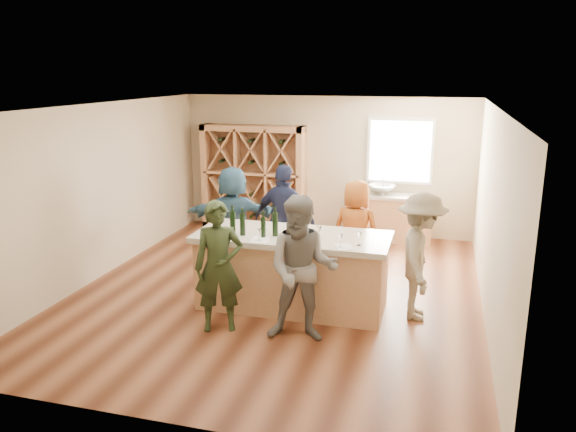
% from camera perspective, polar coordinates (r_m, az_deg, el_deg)
% --- Properties ---
extents(floor, '(6.00, 7.00, 0.10)m').
position_cam_1_polar(floor, '(8.75, -0.99, -7.90)').
color(floor, brown).
rests_on(floor, ground).
extents(ceiling, '(6.00, 7.00, 0.10)m').
position_cam_1_polar(ceiling, '(8.10, -1.08, 11.42)').
color(ceiling, white).
rests_on(ceiling, ground).
extents(wall_back, '(6.00, 0.10, 2.80)m').
position_cam_1_polar(wall_back, '(11.69, 3.90, 5.22)').
color(wall_back, '#C5B18E').
rests_on(wall_back, ground).
extents(wall_front, '(6.00, 0.10, 2.80)m').
position_cam_1_polar(wall_front, '(5.15, -12.33, -7.40)').
color(wall_front, '#C5B18E').
rests_on(wall_front, ground).
extents(wall_left, '(0.10, 7.00, 2.80)m').
position_cam_1_polar(wall_left, '(9.60, -18.79, 2.41)').
color(wall_left, '#C5B18E').
rests_on(wall_left, ground).
extents(wall_right, '(0.10, 7.00, 2.80)m').
position_cam_1_polar(wall_right, '(8.02, 20.37, -0.03)').
color(wall_right, '#C5B18E').
rests_on(wall_right, ground).
extents(window_frame, '(1.30, 0.06, 1.30)m').
position_cam_1_polar(window_frame, '(11.36, 11.33, 6.48)').
color(window_frame, white).
rests_on(window_frame, wall_back).
extents(window_pane, '(1.18, 0.01, 1.18)m').
position_cam_1_polar(window_pane, '(11.32, 11.31, 6.46)').
color(window_pane, white).
rests_on(window_pane, wall_back).
extents(wine_rack, '(2.20, 0.45, 2.20)m').
position_cam_1_polar(wine_rack, '(11.86, -3.53, 3.89)').
color(wine_rack, tan).
rests_on(wine_rack, floor).
extents(back_counter_base, '(1.60, 0.58, 0.86)m').
position_cam_1_polar(back_counter_base, '(11.36, 10.39, -0.27)').
color(back_counter_base, tan).
rests_on(back_counter_base, floor).
extents(back_counter_top, '(1.70, 0.62, 0.06)m').
position_cam_1_polar(back_counter_top, '(11.25, 10.50, 1.99)').
color(back_counter_top, '#BBB299').
rests_on(back_counter_top, back_counter_base).
extents(sink, '(0.54, 0.54, 0.19)m').
position_cam_1_polar(sink, '(11.24, 9.51, 2.67)').
color(sink, silver).
rests_on(sink, back_counter_top).
extents(faucet, '(0.02, 0.02, 0.30)m').
position_cam_1_polar(faucet, '(11.41, 9.62, 3.13)').
color(faucet, silver).
rests_on(faucet, back_counter_top).
extents(tasting_counter_base, '(2.60, 1.00, 1.00)m').
position_cam_1_polar(tasting_counter_base, '(8.01, 0.45, -5.84)').
color(tasting_counter_base, tan).
rests_on(tasting_counter_base, floor).
extents(tasting_counter_top, '(2.72, 1.12, 0.08)m').
position_cam_1_polar(tasting_counter_top, '(7.84, 0.46, -2.14)').
color(tasting_counter_top, '#BBB299').
rests_on(tasting_counter_top, tasting_counter_base).
extents(wine_bottle_a, '(0.10, 0.10, 0.32)m').
position_cam_1_polar(wine_bottle_a, '(7.86, -5.64, -0.65)').
color(wine_bottle_a, black).
rests_on(wine_bottle_a, tasting_counter_top).
extents(wine_bottle_b, '(0.08, 0.08, 0.31)m').
position_cam_1_polar(wine_bottle_b, '(7.77, -4.64, -0.86)').
color(wine_bottle_b, black).
rests_on(wine_bottle_b, tasting_counter_top).
extents(wine_bottle_d, '(0.08, 0.08, 0.28)m').
position_cam_1_polar(wine_bottle_d, '(7.67, -2.53, -1.16)').
color(wine_bottle_d, black).
rests_on(wine_bottle_d, tasting_counter_top).
extents(wine_bottle_e, '(0.10, 0.10, 0.33)m').
position_cam_1_polar(wine_bottle_e, '(7.72, -1.31, -0.84)').
color(wine_bottle_e, black).
rests_on(wine_bottle_e, tasting_counter_top).
extents(wine_glass_a, '(0.07, 0.07, 0.16)m').
position_cam_1_polar(wine_glass_a, '(7.52, -2.96, -1.95)').
color(wine_glass_a, white).
rests_on(wine_glass_a, tasting_counter_top).
extents(wine_glass_c, '(0.07, 0.07, 0.17)m').
position_cam_1_polar(wine_glass_c, '(7.26, 5.34, -2.57)').
color(wine_glass_c, white).
rests_on(wine_glass_c, tasting_counter_top).
extents(wine_glass_d, '(0.10, 0.10, 0.20)m').
position_cam_1_polar(wine_glass_d, '(7.53, 3.18, -1.76)').
color(wine_glass_d, white).
rests_on(wine_glass_d, tasting_counter_top).
extents(wine_glass_e, '(0.08, 0.08, 0.18)m').
position_cam_1_polar(wine_glass_e, '(7.37, 7.23, -2.32)').
color(wine_glass_e, white).
rests_on(wine_glass_e, tasting_counter_top).
extents(tasting_menu_a, '(0.27, 0.34, 0.00)m').
position_cam_1_polar(tasting_menu_a, '(7.60, -2.83, -2.39)').
color(tasting_menu_a, white).
rests_on(tasting_menu_a, tasting_counter_top).
extents(tasting_menu_b, '(0.30, 0.35, 0.00)m').
position_cam_1_polar(tasting_menu_b, '(7.42, 1.95, -2.80)').
color(tasting_menu_b, white).
rests_on(tasting_menu_b, tasting_counter_top).
extents(tasting_menu_c, '(0.28, 0.33, 0.00)m').
position_cam_1_polar(tasting_menu_c, '(7.32, 5.72, -3.11)').
color(tasting_menu_c, white).
rests_on(tasting_menu_c, tasting_counter_top).
extents(person_near_left, '(0.75, 0.66, 1.72)m').
position_cam_1_polar(person_near_left, '(7.27, -7.04, -5.13)').
color(person_near_left, '#263319').
rests_on(person_near_left, floor).
extents(person_near_right, '(0.96, 0.62, 1.85)m').
position_cam_1_polar(person_near_right, '(6.92, 1.47, -5.45)').
color(person_near_right, slate).
rests_on(person_near_right, floor).
extents(person_server, '(0.59, 1.16, 1.76)m').
position_cam_1_polar(person_server, '(7.75, 13.31, -4.02)').
color(person_server, gray).
rests_on(person_server, floor).
extents(person_far_mid, '(1.16, 0.75, 1.83)m').
position_cam_1_polar(person_far_mid, '(9.20, -0.37, -0.41)').
color(person_far_mid, '#191E38').
rests_on(person_far_mid, floor).
extents(person_far_right, '(0.90, 0.70, 1.64)m').
position_cam_1_polar(person_far_right, '(9.02, 6.89, -1.48)').
color(person_far_right, '#994C19').
rests_on(person_far_right, floor).
extents(person_far_left, '(1.72, 0.91, 1.76)m').
position_cam_1_polar(person_far_left, '(9.53, -5.58, -0.15)').
color(person_far_left, '#335972').
rests_on(person_far_left, floor).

